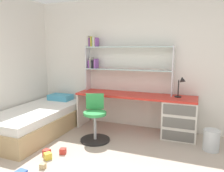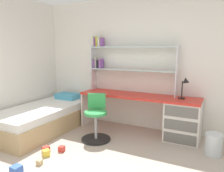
{
  "view_description": "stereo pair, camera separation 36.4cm",
  "coord_description": "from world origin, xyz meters",
  "px_view_note": "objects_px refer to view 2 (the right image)",
  "views": [
    {
      "loc": [
        1.02,
        -1.64,
        1.6
      ],
      "look_at": [
        -0.28,
        1.71,
        1.0
      ],
      "focal_mm": 35.32,
      "sensor_mm": 36.0,
      "label": 1
    },
    {
      "loc": [
        1.36,
        -1.49,
        1.6
      ],
      "look_at": [
        -0.28,
        1.71,
        1.0
      ],
      "focal_mm": 35.32,
      "sensor_mm": 36.0,
      "label": 2
    }
  ],
  "objects_px": {
    "waste_bin": "(214,144)",
    "bookshelf_hutch": "(122,59)",
    "desk": "(170,116)",
    "desk_lamp": "(186,85)",
    "toy_block_yellow_3": "(46,153)",
    "bed_platform": "(43,118)",
    "swivel_chair": "(96,122)",
    "toy_block_natural_2": "(39,162)",
    "toy_block_red_5": "(62,149)",
    "toy_block_red_4": "(46,149)",
    "toy_block_blue_1": "(16,170)"
  },
  "relations": [
    {
      "from": "toy_block_natural_2",
      "to": "toy_block_red_4",
      "type": "bearing_deg",
      "value": 119.92
    },
    {
      "from": "bookshelf_hutch",
      "to": "swivel_chair",
      "type": "distance_m",
      "value": 1.38
    },
    {
      "from": "swivel_chair",
      "to": "toy_block_natural_2",
      "type": "bearing_deg",
      "value": -102.36
    },
    {
      "from": "desk",
      "to": "waste_bin",
      "type": "bearing_deg",
      "value": -26.87
    },
    {
      "from": "toy_block_blue_1",
      "to": "toy_block_natural_2",
      "type": "height_order",
      "value": "toy_block_blue_1"
    },
    {
      "from": "toy_block_blue_1",
      "to": "toy_block_yellow_3",
      "type": "bearing_deg",
      "value": 92.47
    },
    {
      "from": "desk",
      "to": "desk_lamp",
      "type": "height_order",
      "value": "desk_lamp"
    },
    {
      "from": "swivel_chair",
      "to": "desk_lamp",
      "type": "bearing_deg",
      "value": 26.85
    },
    {
      "from": "swivel_chair",
      "to": "toy_block_red_4",
      "type": "height_order",
      "value": "swivel_chair"
    },
    {
      "from": "toy_block_blue_1",
      "to": "swivel_chair",
      "type": "bearing_deg",
      "value": 77.45
    },
    {
      "from": "desk",
      "to": "toy_block_red_4",
      "type": "distance_m",
      "value": 2.2
    },
    {
      "from": "toy_block_yellow_3",
      "to": "toy_block_red_4",
      "type": "relative_size",
      "value": 1.04
    },
    {
      "from": "bed_platform",
      "to": "toy_block_red_4",
      "type": "height_order",
      "value": "bed_platform"
    },
    {
      "from": "toy_block_blue_1",
      "to": "toy_block_red_5",
      "type": "height_order",
      "value": "toy_block_blue_1"
    },
    {
      "from": "bookshelf_hutch",
      "to": "toy_block_natural_2",
      "type": "relative_size",
      "value": 25.21
    },
    {
      "from": "toy_block_yellow_3",
      "to": "toy_block_red_4",
      "type": "bearing_deg",
      "value": 134.32
    },
    {
      "from": "toy_block_natural_2",
      "to": "waste_bin",
      "type": "bearing_deg",
      "value": 33.58
    },
    {
      "from": "toy_block_yellow_3",
      "to": "toy_block_red_5",
      "type": "height_order",
      "value": "toy_block_yellow_3"
    },
    {
      "from": "swivel_chair",
      "to": "bed_platform",
      "type": "xyz_separation_m",
      "value": [
        -1.2,
        -0.06,
        -0.09
      ]
    },
    {
      "from": "bed_platform",
      "to": "waste_bin",
      "type": "bearing_deg",
      "value": 6.57
    },
    {
      "from": "toy_block_red_5",
      "to": "waste_bin",
      "type": "bearing_deg",
      "value": 24.25
    },
    {
      "from": "swivel_chair",
      "to": "toy_block_red_4",
      "type": "bearing_deg",
      "value": -118.65
    },
    {
      "from": "bed_platform",
      "to": "toy_block_yellow_3",
      "type": "height_order",
      "value": "bed_platform"
    },
    {
      "from": "desk_lamp",
      "to": "toy_block_red_4",
      "type": "bearing_deg",
      "value": -140.56
    },
    {
      "from": "desk_lamp",
      "to": "toy_block_yellow_3",
      "type": "height_order",
      "value": "desk_lamp"
    },
    {
      "from": "desk_lamp",
      "to": "toy_block_red_5",
      "type": "xyz_separation_m",
      "value": [
        -1.62,
        -1.37,
        -0.95
      ]
    },
    {
      "from": "toy_block_yellow_3",
      "to": "bookshelf_hutch",
      "type": "bearing_deg",
      "value": 75.27
    },
    {
      "from": "desk",
      "to": "toy_block_yellow_3",
      "type": "bearing_deg",
      "value": -133.68
    },
    {
      "from": "toy_block_blue_1",
      "to": "toy_block_red_5",
      "type": "xyz_separation_m",
      "value": [
        0.09,
        0.78,
        -0.02
      ]
    },
    {
      "from": "desk_lamp",
      "to": "swivel_chair",
      "type": "bearing_deg",
      "value": -153.15
    },
    {
      "from": "bed_platform",
      "to": "toy_block_yellow_3",
      "type": "xyz_separation_m",
      "value": [
        0.85,
        -0.83,
        -0.19
      ]
    },
    {
      "from": "bed_platform",
      "to": "waste_bin",
      "type": "xyz_separation_m",
      "value": [
        3.1,
        0.36,
        -0.07
      ]
    },
    {
      "from": "toy_block_yellow_3",
      "to": "toy_block_red_5",
      "type": "xyz_separation_m",
      "value": [
        0.11,
        0.23,
        -0.0
      ]
    },
    {
      "from": "toy_block_red_5",
      "to": "desk_lamp",
      "type": "bearing_deg",
      "value": 40.03
    },
    {
      "from": "toy_block_natural_2",
      "to": "toy_block_red_5",
      "type": "distance_m",
      "value": 0.46
    },
    {
      "from": "bookshelf_hutch",
      "to": "toy_block_natural_2",
      "type": "distance_m",
      "value": 2.43
    },
    {
      "from": "bookshelf_hutch",
      "to": "toy_block_red_4",
      "type": "height_order",
      "value": "bookshelf_hutch"
    },
    {
      "from": "swivel_chair",
      "to": "toy_block_blue_1",
      "type": "distance_m",
      "value": 1.51
    },
    {
      "from": "toy_block_blue_1",
      "to": "bed_platform",
      "type": "bearing_deg",
      "value": 122.16
    },
    {
      "from": "bookshelf_hutch",
      "to": "toy_block_yellow_3",
      "type": "relative_size",
      "value": 18.53
    },
    {
      "from": "toy_block_yellow_3",
      "to": "toy_block_red_4",
      "type": "distance_m",
      "value": 0.13
    },
    {
      "from": "desk_lamp",
      "to": "toy_block_blue_1",
      "type": "height_order",
      "value": "desk_lamp"
    },
    {
      "from": "waste_bin",
      "to": "bookshelf_hutch",
      "type": "bearing_deg",
      "value": 163.06
    },
    {
      "from": "toy_block_red_4",
      "to": "toy_block_red_5",
      "type": "distance_m",
      "value": 0.24
    },
    {
      "from": "waste_bin",
      "to": "toy_block_blue_1",
      "type": "xyz_separation_m",
      "value": [
        -2.23,
        -1.75,
        -0.11
      ]
    },
    {
      "from": "waste_bin",
      "to": "toy_block_natural_2",
      "type": "height_order",
      "value": "waste_bin"
    },
    {
      "from": "waste_bin",
      "to": "toy_block_red_5",
      "type": "distance_m",
      "value": 2.35
    },
    {
      "from": "desk",
      "to": "toy_block_red_4",
      "type": "xyz_separation_m",
      "value": [
        -1.59,
        -1.48,
        -0.37
      ]
    },
    {
      "from": "bookshelf_hutch",
      "to": "toy_block_red_5",
      "type": "xyz_separation_m",
      "value": [
        -0.35,
        -1.51,
        -1.36
      ]
    },
    {
      "from": "desk_lamp",
      "to": "toy_block_yellow_3",
      "type": "bearing_deg",
      "value": -137.45
    }
  ]
}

